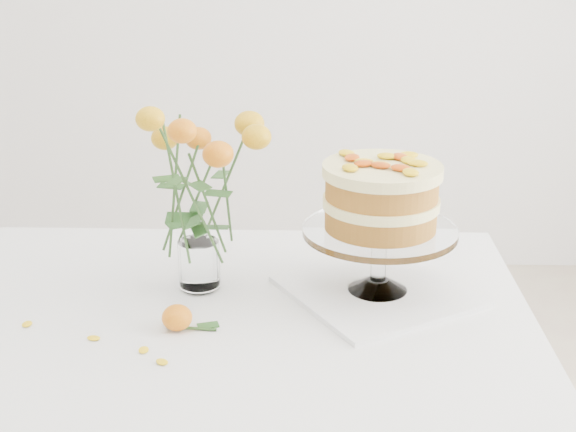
% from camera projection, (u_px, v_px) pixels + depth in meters
% --- Properties ---
extents(table, '(1.43, 0.93, 0.76)m').
position_uv_depth(table, '(170.00, 352.00, 1.58)').
color(table, tan).
rests_on(table, ground).
extents(napkin, '(0.45, 0.45, 0.01)m').
position_uv_depth(napkin, '(377.00, 292.00, 1.64)').
color(napkin, white).
rests_on(napkin, table).
extents(cake_stand, '(0.31, 0.31, 0.28)m').
position_uv_depth(cake_stand, '(381.00, 204.00, 1.57)').
color(cake_stand, white).
rests_on(cake_stand, napkin).
extents(rose_vase, '(0.29, 0.29, 0.42)m').
position_uv_depth(rose_vase, '(195.00, 174.00, 1.58)').
color(rose_vase, white).
rests_on(rose_vase, table).
extents(loose_rose_far, '(0.10, 0.06, 0.05)m').
position_uv_depth(loose_rose_far, '(177.00, 318.00, 1.49)').
color(loose_rose_far, '#DD5B0A').
rests_on(loose_rose_far, table).
extents(stray_petal_a, '(0.03, 0.02, 0.00)m').
position_uv_depth(stray_petal_a, '(94.00, 338.00, 1.46)').
color(stray_petal_a, yellow).
rests_on(stray_petal_a, table).
extents(stray_petal_b, '(0.03, 0.02, 0.00)m').
position_uv_depth(stray_petal_b, '(144.00, 350.00, 1.42)').
color(stray_petal_b, yellow).
rests_on(stray_petal_b, table).
extents(stray_petal_c, '(0.03, 0.02, 0.00)m').
position_uv_depth(stray_petal_c, '(162.00, 362.00, 1.38)').
color(stray_petal_c, yellow).
rests_on(stray_petal_c, table).
extents(stray_petal_d, '(0.03, 0.02, 0.00)m').
position_uv_depth(stray_petal_d, '(27.00, 324.00, 1.51)').
color(stray_petal_d, yellow).
rests_on(stray_petal_d, table).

